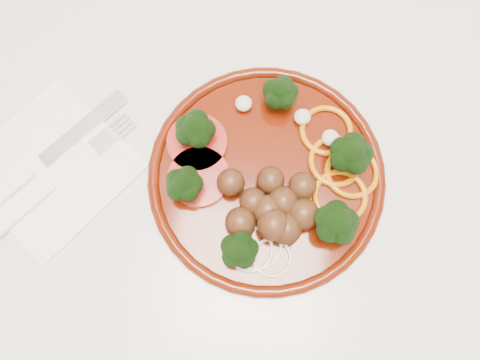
# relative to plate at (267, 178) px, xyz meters

# --- Properties ---
(counter) EXTENTS (2.40, 0.60, 0.90)m
(counter) POSITION_rel_plate_xyz_m (-0.04, 0.00, -0.47)
(counter) COLOR white
(counter) RESTS_ON ground
(plate) EXTENTS (0.28, 0.28, 0.06)m
(plate) POSITION_rel_plate_xyz_m (0.00, 0.00, 0.00)
(plate) COLOR #450F03
(plate) RESTS_ON counter
(napkin) EXTENTS (0.23, 0.23, 0.00)m
(napkin) POSITION_rel_plate_xyz_m (-0.26, -0.01, -0.02)
(napkin) COLOR white
(napkin) RESTS_ON counter
(knife) EXTENTS (0.16, 0.19, 0.01)m
(knife) POSITION_rel_plate_xyz_m (-0.28, -0.02, -0.01)
(knife) COLOR silver
(knife) RESTS_ON napkin
(fork) EXTENTS (0.15, 0.17, 0.01)m
(fork) POSITION_rel_plate_xyz_m (-0.26, -0.04, -0.01)
(fork) COLOR white
(fork) RESTS_ON napkin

